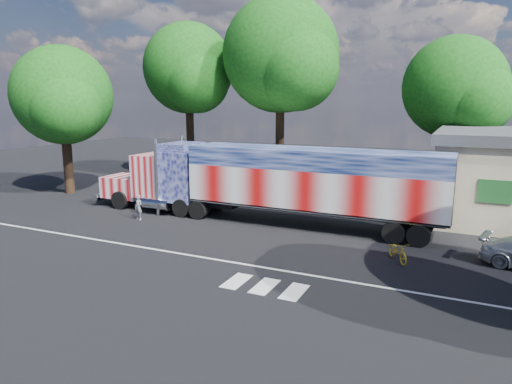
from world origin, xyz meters
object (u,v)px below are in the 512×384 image
at_px(tree_nw_a, 189,69).
at_px(tree_n_mid, 282,55).
at_px(tree_w_a, 63,96).
at_px(tree_ne_a, 456,88).
at_px(coach_bus, 255,173).
at_px(bicycle, 398,251).
at_px(semi_truck, 268,181).
at_px(woman, 138,207).

bearing_deg(tree_nw_a, tree_n_mid, -1.68).
bearing_deg(tree_w_a, tree_ne_a, 26.40).
bearing_deg(tree_nw_a, coach_bus, -32.28).
distance_m(tree_nw_a, tree_w_a, 11.35).
xyz_separation_m(coach_bus, bicycle, (11.41, -9.50, -1.36)).
height_order(semi_truck, tree_ne_a, tree_ne_a).
relative_size(woman, tree_n_mid, 0.10).
bearing_deg(woman, coach_bus, 78.07).
distance_m(woman, tree_nw_a, 17.74).
relative_size(coach_bus, tree_ne_a, 1.03).
bearing_deg(tree_n_mid, semi_truck, -71.81).
bearing_deg(bicycle, semi_truck, 121.46).
distance_m(coach_bus, tree_ne_a, 16.32).
height_order(woman, tree_nw_a, tree_nw_a).
relative_size(bicycle, tree_n_mid, 0.11).
bearing_deg(bicycle, woman, 143.30).
xyz_separation_m(bicycle, tree_w_a, (-24.76, 4.98, 6.81)).
bearing_deg(coach_bus, tree_n_mid, 91.42).
distance_m(bicycle, tree_nw_a, 27.08).
bearing_deg(tree_nw_a, semi_truck, -42.43).
xyz_separation_m(coach_bus, woman, (-3.54, -8.62, -1.06)).
bearing_deg(semi_truck, tree_n_mid, 108.19).
bearing_deg(coach_bus, woman, -112.33).
distance_m(woman, tree_ne_a, 24.51).
xyz_separation_m(semi_truck, tree_ne_a, (9.07, 14.18, 5.44)).
bearing_deg(woman, tree_n_mid, 86.79).
distance_m(woman, bicycle, 14.98).
xyz_separation_m(semi_truck, tree_n_mid, (-3.70, 11.25, 8.05)).
distance_m(tree_nw_a, tree_n_mid, 8.94).
relative_size(coach_bus, tree_nw_a, 0.88).
bearing_deg(tree_ne_a, bicycle, -93.92).
bearing_deg(semi_truck, tree_w_a, 175.66).
bearing_deg(bicycle, coach_bus, 106.88).
bearing_deg(tree_w_a, coach_bus, 18.71).
height_order(woman, tree_ne_a, tree_ne_a).
bearing_deg(tree_nw_a, tree_ne_a, 7.03).
bearing_deg(woman, bicycle, 7.04).
distance_m(tree_n_mid, tree_w_a, 16.86).
bearing_deg(woman, tree_nw_a, 121.38).
relative_size(bicycle, tree_nw_a, 0.12).
bearing_deg(tree_w_a, bicycle, -11.37).
bearing_deg(tree_nw_a, bicycle, -36.64).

